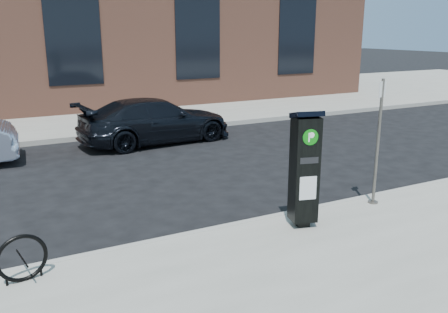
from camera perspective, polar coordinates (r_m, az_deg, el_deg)
ground at (r=7.92m, az=0.04°, el=-9.25°), size 120.00×120.00×0.00m
sidewalk_far at (r=20.92m, az=-18.03°, el=5.54°), size 60.00×12.00×0.15m
curb_near at (r=7.87m, az=0.11°, el=-8.81°), size 60.00×0.12×0.16m
curb_far at (r=15.14m, az=-14.12°, el=2.44°), size 60.00×0.12×0.16m
building at (r=23.65m, az=-20.16°, el=16.31°), size 28.00×10.05×8.25m
parking_kiosk at (r=7.63m, az=9.66°, el=-1.34°), size 0.52×0.49×1.92m
sign_pole at (r=8.93m, az=18.02°, el=1.53°), size 0.20×0.18×2.29m
bike_rack at (r=6.63m, az=-23.12°, el=-11.22°), size 0.64×0.15×0.64m
car_dark at (r=14.17m, az=-8.21°, el=4.32°), size 4.70×2.24×1.32m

